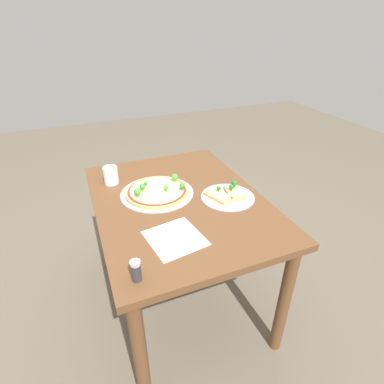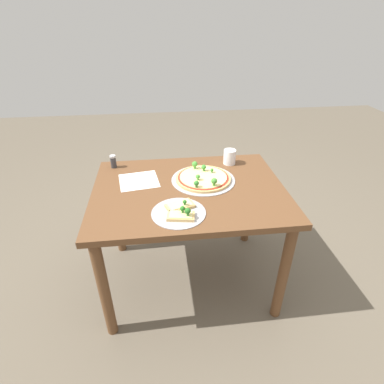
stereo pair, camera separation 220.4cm
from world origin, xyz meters
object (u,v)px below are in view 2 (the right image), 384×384
Objects in this scene: dining_table at (189,203)px; condiment_shaker at (113,161)px; pizza_tray_slice at (180,211)px; pizza_tray_whole at (203,178)px; drinking_cup at (230,157)px.

condiment_shaker is (-0.46, 0.32, 0.15)m from dining_table.
condiment_shaker is (-0.39, 0.57, 0.03)m from pizza_tray_slice.
dining_table is 13.08× the size of condiment_shaker.
pizza_tray_whole is 0.29m from drinking_cup.
condiment_shaker is (-0.56, 0.24, 0.03)m from pizza_tray_whole.
condiment_shaker is (-0.76, 0.03, -0.01)m from drinking_cup.
pizza_tray_slice is 0.69m from condiment_shaker.
pizza_tray_whole is at bearing -23.22° from condiment_shaker.
pizza_tray_slice reaches higher than dining_table.
pizza_tray_slice is at bearing -117.18° from pizza_tray_whole.
dining_table is at bearing -138.16° from pizza_tray_whole.
drinking_cup is 0.77m from condiment_shaker.
condiment_shaker is at bearing 177.44° from drinking_cup.
dining_table is 11.35× the size of drinking_cup.
pizza_tray_whole reaches higher than pizza_tray_slice.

